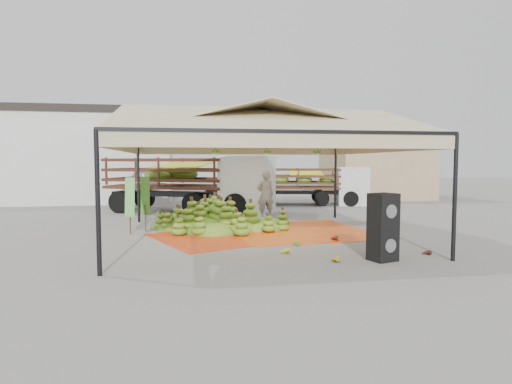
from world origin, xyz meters
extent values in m
plane|color=slate|center=(0.00, 0.00, 0.00)|extent=(90.00, 90.00, 0.00)
cylinder|color=black|center=(-4.00, -4.00, 1.50)|extent=(0.10, 0.10, 3.00)
cylinder|color=black|center=(4.00, -4.00, 1.50)|extent=(0.10, 0.10, 3.00)
cylinder|color=black|center=(-4.00, 4.00, 1.50)|extent=(0.10, 0.10, 3.00)
cylinder|color=black|center=(4.00, 4.00, 1.50)|extent=(0.10, 0.10, 3.00)
pyramid|color=#CBB68F|center=(0.00, 0.00, 3.50)|extent=(8.00, 8.00, 1.00)
cube|color=black|center=(0.00, 0.00, 3.00)|extent=(8.00, 8.00, 0.08)
cube|color=#CBB68F|center=(0.00, 0.00, 2.82)|extent=(8.00, 8.00, 0.36)
cube|color=silver|center=(-10.00, 14.00, 2.50)|extent=(14.00, 6.00, 5.00)
cube|color=black|center=(-10.00, 14.00, 5.20)|extent=(14.30, 6.30, 0.40)
cube|color=tan|center=(10.00, 13.00, 1.80)|extent=(6.00, 5.00, 3.60)
cube|color=navy|center=(10.00, 13.00, 3.85)|extent=(6.30, 5.30, 0.50)
cube|color=#CE5513|center=(-1.12, 0.11, 0.01)|extent=(4.91, 4.81, 0.01)
cube|color=orange|center=(1.56, 0.84, 0.01)|extent=(4.85, 5.05, 0.01)
ellipsoid|color=#487B19|center=(-0.91, 1.97, 0.55)|extent=(5.72, 4.97, 1.10)
ellipsoid|color=#B39823|center=(1.12, -3.70, 0.11)|extent=(0.50, 0.42, 0.21)
ellipsoid|color=gold|center=(0.22, -2.63, 0.10)|extent=(0.55, 0.54, 0.19)
ellipsoid|color=#5F2615|center=(2.06, -1.05, 0.11)|extent=(0.49, 0.40, 0.22)
ellipsoid|color=#5A1C14|center=(3.70, -3.35, 0.09)|extent=(0.44, 0.39, 0.17)
ellipsoid|color=#537919|center=(0.77, -1.52, 0.11)|extent=(0.60, 0.57, 0.21)
ellipsoid|color=#447C19|center=(-1.36, -0.85, 2.62)|extent=(0.24, 0.24, 0.20)
ellipsoid|color=#447C19|center=(0.14, -0.85, 2.62)|extent=(0.24, 0.24, 0.20)
ellipsoid|color=#447C19|center=(1.64, -0.85, 2.62)|extent=(0.24, 0.24, 0.20)
cube|color=black|center=(2.36, -3.70, 0.40)|extent=(0.70, 0.65, 0.80)
cube|color=black|center=(2.36, -3.70, 1.20)|extent=(0.70, 0.65, 0.80)
imported|color=gray|center=(1.08, 4.31, 0.98)|extent=(0.75, 0.53, 1.97)
cube|color=#492518|center=(-2.84, 7.41, 1.19)|extent=(6.23, 4.66, 0.14)
cube|color=silver|center=(0.58, 5.91, 1.30)|extent=(2.87, 3.10, 2.60)
cylinder|color=black|center=(-5.16, 7.19, 0.51)|extent=(1.07, 0.72, 1.02)
cylinder|color=black|center=(-4.25, 9.27, 0.51)|extent=(1.07, 0.72, 1.02)
cylinder|color=black|center=(-1.84, 5.74, 0.51)|extent=(1.07, 0.72, 1.02)
cylinder|color=black|center=(-0.93, 7.81, 0.51)|extent=(1.07, 0.72, 1.02)
cylinder|color=black|center=(-0.08, 4.96, 0.51)|extent=(1.07, 0.72, 1.02)
cylinder|color=black|center=(0.83, 7.04, 0.51)|extent=(1.07, 0.72, 1.02)
ellipsoid|color=#486E17|center=(-2.84, 7.41, 1.75)|extent=(4.96, 3.69, 0.79)
cube|color=#BECA16|center=(-2.32, 7.18, 2.21)|extent=(2.98, 2.98, 0.28)
cube|color=#512B1B|center=(3.92, 9.76, 0.94)|extent=(4.83, 3.00, 0.11)
cube|color=white|center=(6.81, 9.11, 1.03)|extent=(2.01, 2.28, 2.06)
cylinder|color=black|center=(2.15, 9.24, 0.40)|extent=(0.85, 0.44, 0.81)
cylinder|color=black|center=(2.54, 10.99, 0.40)|extent=(0.85, 0.44, 0.81)
cylinder|color=black|center=(4.95, 8.61, 0.40)|extent=(0.85, 0.44, 0.81)
cylinder|color=black|center=(5.34, 10.36, 0.40)|extent=(0.85, 0.44, 0.81)
cylinder|color=black|center=(6.44, 8.27, 0.40)|extent=(0.85, 0.44, 0.81)
cylinder|color=black|center=(6.83, 10.02, 0.40)|extent=(0.85, 0.44, 0.81)
ellipsoid|color=#57831B|center=(3.92, 9.76, 1.39)|extent=(3.86, 2.37, 0.63)
cube|color=#D5E919|center=(4.36, 9.66, 1.75)|extent=(2.14, 2.14, 0.22)
camera|label=1|loc=(-2.28, -13.06, 2.33)|focal=30.00mm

